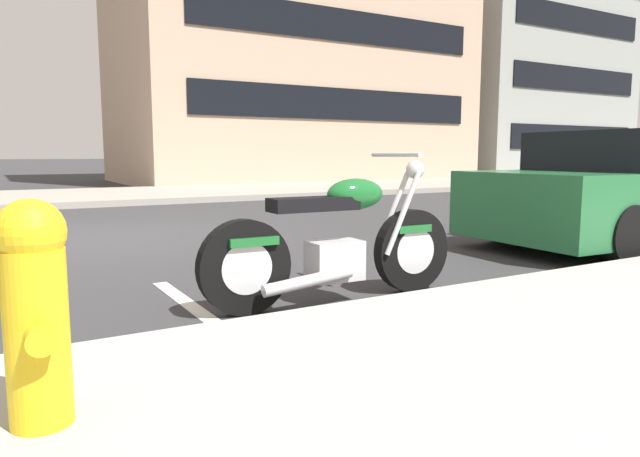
{
  "coord_description": "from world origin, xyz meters",
  "views": [
    {
      "loc": [
        -1.26,
        -7.99,
        1.12
      ],
      "look_at": [
        1.0,
        -4.11,
        0.54
      ],
      "focal_mm": 32.16,
      "sensor_mm": 36.0,
      "label": 1
    }
  ],
  "objects": [
    {
      "name": "townhouse_far_uphill",
      "position": [
        9.88,
        13.71,
        6.53
      ],
      "size": [
        13.44,
        8.44,
        13.07
      ],
      "color": "tan",
      "rests_on": "ground"
    },
    {
      "name": "townhouse_mid_block",
      "position": [
        22.74,
        14.47,
        4.29
      ],
      "size": [
        10.06,
        9.95,
        8.58
      ],
      "color": "#939993",
      "rests_on": "ground"
    },
    {
      "name": "fire_hydrant",
      "position": [
        -1.13,
        -5.75,
        0.58
      ],
      "size": [
        0.24,
        0.36,
        0.83
      ],
      "color": "gold",
      "rests_on": "sidewalk_near_curb"
    },
    {
      "name": "sidewalk_far_curb",
      "position": [
        12.0,
        7.23,
        0.07
      ],
      "size": [
        120.0,
        5.0,
        0.14
      ],
      "primitive_type": "cube",
      "color": "gray",
      "rests_on": "ground"
    },
    {
      "name": "parked_motorcycle",
      "position": [
        1.01,
        -4.35,
        0.44
      ],
      "size": [
        2.14,
        0.62,
        1.14
      ],
      "rotation": [
        0.0,
        0.0,
        -0.02
      ],
      "color": "black",
      "rests_on": "ground"
    },
    {
      "name": "parking_stall_stripe",
      "position": [
        0.0,
        -4.13,
        0.0
      ],
      "size": [
        0.12,
        2.2,
        0.01
      ],
      "primitive_type": "cube",
      "color": "silver",
      "rests_on": "ground"
    },
    {
      "name": "ground_plane",
      "position": [
        0.0,
        0.0,
        0.0
      ],
      "size": [
        260.0,
        260.0,
        0.0
      ],
      "primitive_type": "plane",
      "color": "#333335"
    }
  ]
}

